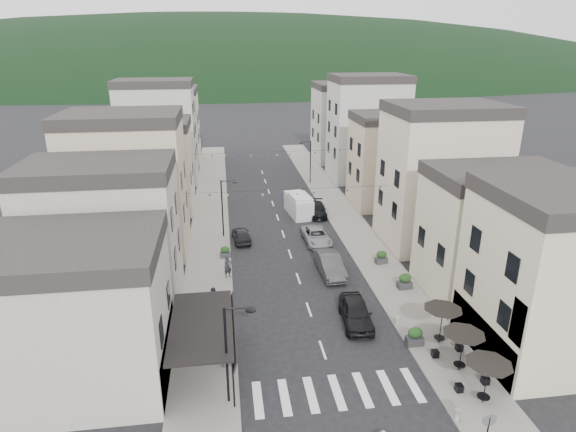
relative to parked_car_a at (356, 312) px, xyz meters
name	(u,v)px	position (x,y,z in m)	size (l,w,h in m)	color
ground	(346,418)	(-2.95, -8.81, -0.83)	(700.00, 700.00, 0.00)	black
sidewalk_left	(211,217)	(-10.45, 23.19, -0.77)	(4.00, 76.00, 0.12)	slate
sidewalk_right	(340,211)	(4.55, 23.19, -0.77)	(4.00, 76.00, 0.12)	slate
hill_backdrop	(228,72)	(-2.95, 291.19, -0.83)	(640.00, 360.00, 70.00)	black
boutique_building	(55,323)	(-18.45, -3.81, 3.17)	(12.00, 8.00, 8.00)	#A7A199
bistro_building	(565,281)	(11.55, -4.81, 4.17)	(10.00, 8.00, 10.00)	beige
boutique_awning	(206,325)	(-10.19, -3.81, 2.28)	(3.77, 7.50, 3.28)	black
buildings_row_left	(148,155)	(-17.45, 28.94, 5.29)	(10.20, 54.16, 14.00)	#A7A199
buildings_row_right	(389,148)	(11.55, 27.78, 5.49)	(10.20, 54.16, 14.50)	beige
cafe_terrace	(463,338)	(4.75, -6.01, 1.52)	(2.50, 8.10, 2.53)	black
streetlamp_left_near	(231,345)	(-8.77, -6.81, 2.87)	(1.70, 0.56, 6.00)	black
streetlamp_left_far	(225,202)	(-8.77, 17.19, 2.87)	(1.70, 0.56, 6.00)	black
streetlamp_right_far	(308,158)	(2.88, 35.19, 2.87)	(1.70, 0.56, 6.00)	black
traffic_sign	(488,427)	(2.85, -12.31, 1.09)	(0.70, 0.07, 2.70)	black
bollards	(324,349)	(-2.95, -3.31, -0.41)	(11.66, 10.26, 0.60)	gray
bunting_near	(289,193)	(-2.95, 13.19, 4.82)	(19.00, 0.28, 0.62)	black
bunting_far	(271,155)	(-2.95, 29.19, 4.82)	(19.00, 0.28, 0.62)	black
parked_car_a	(356,312)	(0.00, 0.00, 0.00)	(1.97, 4.89, 1.67)	black
parked_car_b	(330,265)	(-0.15, 7.73, 0.02)	(1.80, 5.18, 1.71)	#353538
parked_car_c	(316,236)	(-0.01, 14.50, -0.13)	(2.35, 5.09, 1.42)	gray
parked_car_d	(318,210)	(1.65, 22.28, -0.15)	(1.91, 4.69, 1.36)	black
parked_car_e	(241,235)	(-7.29, 15.86, -0.14)	(1.64, 4.07, 1.39)	black
delivery_van	(299,205)	(-0.44, 22.79, 0.39)	(2.74, 5.44, 2.50)	silver
pedestrian_a	(228,267)	(-8.77, 8.03, 0.23)	(0.69, 0.45, 1.90)	black
pedestrian_b	(214,299)	(-9.86, 2.85, 0.20)	(0.89, 0.69, 1.83)	black
planter_la	(229,357)	(-8.95, -3.55, -0.22)	(1.01, 0.74, 1.01)	#2F2F32
planter_lb	(225,252)	(-8.95, 12.07, -0.20)	(0.98, 0.60, 1.06)	#2E2E31
planter_ra	(415,336)	(3.05, -3.20, -0.10)	(1.13, 0.63, 1.26)	#28282A
planter_rb	(405,281)	(5.17, 4.17, -0.09)	(1.19, 0.71, 1.29)	#2C2C2F
planter_rc	(381,257)	(4.79, 8.89, -0.14)	(1.14, 0.75, 1.19)	#313133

